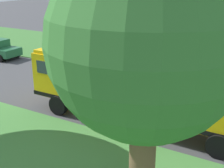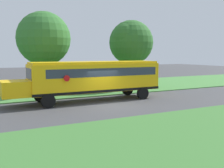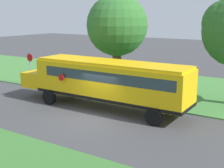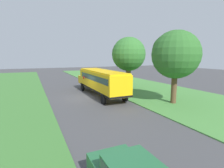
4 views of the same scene
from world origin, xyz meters
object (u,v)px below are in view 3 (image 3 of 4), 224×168
Objects in this scene: park_bench at (108,83)px; school_bus at (107,80)px; stop_sign at (30,65)px; oak_tree_beside_bus at (118,25)px.

school_bus is at bearing 32.47° from park_bench.
park_bench is (-2.43, 6.47, -1.26)m from stop_sign.
park_bench is (-4.79, -3.05, -1.45)m from school_bus.
school_bus is 9.80m from stop_sign.
oak_tree_beside_bus is at bearing -155.50° from school_bus.
stop_sign is 7.03m from park_bench.
school_bus is at bearing 76.11° from stop_sign.
school_bus is at bearing 24.50° from oak_tree_beside_bus.
oak_tree_beside_bus reaches higher than school_bus.
park_bench is at bearing -147.53° from school_bus.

